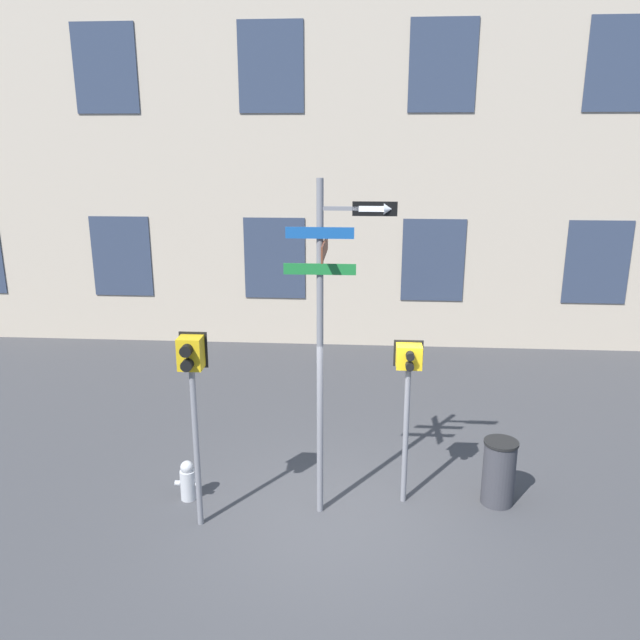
# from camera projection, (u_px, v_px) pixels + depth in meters

# --- Properties ---
(ground_plane) EXTENTS (60.00, 60.00, 0.00)m
(ground_plane) POSITION_uv_depth(u_px,v_px,m) (339.00, 522.00, 8.70)
(ground_plane) COLOR #38383A
(building_facade) EXTENTS (24.00, 0.63, 13.65)m
(building_facade) POSITION_uv_depth(u_px,v_px,m) (356.00, 68.00, 14.78)
(building_facade) COLOR tan
(building_facade) RESTS_ON ground_plane
(street_sign_pole) EXTENTS (1.43, 1.09, 4.69)m
(street_sign_pole) POSITION_uv_depth(u_px,v_px,m) (326.00, 323.00, 8.20)
(street_sign_pole) COLOR slate
(street_sign_pole) RESTS_ON ground_plane
(pedestrian_signal_left) EXTENTS (0.37, 0.40, 2.75)m
(pedestrian_signal_left) POSITION_uv_depth(u_px,v_px,m) (192.00, 379.00, 8.07)
(pedestrian_signal_left) COLOR slate
(pedestrian_signal_left) RESTS_ON ground_plane
(pedestrian_signal_right) EXTENTS (0.41, 0.40, 2.45)m
(pedestrian_signal_right) POSITION_uv_depth(u_px,v_px,m) (408.00, 379.00, 8.70)
(pedestrian_signal_right) COLOR slate
(pedestrian_signal_right) RESTS_ON ground_plane
(fire_hydrant) EXTENTS (0.39, 0.23, 0.62)m
(fire_hydrant) POSITION_uv_depth(u_px,v_px,m) (188.00, 481.00, 9.20)
(fire_hydrant) COLOR #A5A5A8
(fire_hydrant) RESTS_ON ground_plane
(trash_bin) EXTENTS (0.49, 0.49, 0.99)m
(trash_bin) POSITION_uv_depth(u_px,v_px,m) (499.00, 472.00, 9.05)
(trash_bin) COLOR #333338
(trash_bin) RESTS_ON ground_plane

